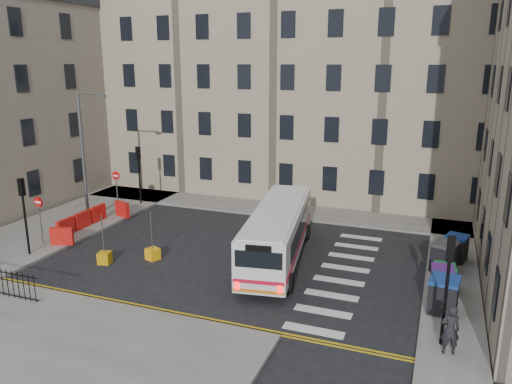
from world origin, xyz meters
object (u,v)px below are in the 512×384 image
Objects in this scene: wheelie_bin_e at (456,248)px; bollard_chevron at (105,258)px; wheelie_bin_c at (444,277)px; pedestrian at (450,330)px; wheelie_bin_a at (443,295)px; wheelie_bin_b at (442,280)px; wheelie_bin_d at (444,256)px; bus at (278,231)px; streetlamp at (83,156)px; bollard_yellow at (153,254)px.

wheelie_bin_e is 2.37× the size of bollard_chevron.
wheelie_bin_e reaches higher than bollard_chevron.
wheelie_bin_c is 0.63× the size of pedestrian.
pedestrian is (0.24, -3.18, 0.18)m from wheelie_bin_a.
wheelie_bin_b is 2.74m from wheelie_bin_d.
bollard_chevron is (-16.51, 2.71, -0.76)m from pedestrian.
bus is 10.43m from pedestrian.
bus is at bearing -154.10° from wheelie_bin_d.
wheelie_bin_a reaches higher than wheelie_bin_c.
bollard_chevron is (5.33, -5.36, -4.04)m from streetlamp.
bollard_yellow is 1.00× the size of bollard_chevron.
bus reaches higher than wheelie_bin_b.
wheelie_bin_d is (0.07, 2.74, 0.10)m from wheelie_bin_b.
streetlamp is 8.57m from bollard_chevron.
wheelie_bin_d is 1.63m from wheelie_bin_e.
wheelie_bin_c is 2.28m from wheelie_bin_d.
streetlamp reaches higher than pedestrian.
streetlamp is 22.07m from wheelie_bin_c.
streetlamp is 0.78× the size of bus.
bus is 8.59× the size of wheelie_bin_b.
wheelie_bin_a is 1.72m from wheelie_bin_b.
bus is at bearing 167.36° from wheelie_bin_b.
wheelie_bin_b is 0.85× the size of wheelie_bin_e.
wheelie_bin_a is 0.94× the size of wheelie_bin_d.
wheelie_bin_b is 0.48m from wheelie_bin_c.
wheelie_bin_a is at bearing -101.96° from pedestrian.
bollard_chevron is at bearing -171.95° from wheelie_bin_a.
bollard_yellow is at bearing -31.88° from pedestrian.
wheelie_bin_c is (0.01, 2.18, -0.15)m from wheelie_bin_a.
wheelie_bin_c is 1.92× the size of bollard_chevron.
bus is 8.16m from wheelie_bin_b.
bus is 8.99m from bollard_chevron.
wheelie_bin_e is at bearing 86.89° from wheelie_bin_d.
streetlamp is at bearing 151.26° from bollard_yellow.
bus is 8.20m from wheelie_bin_c.
wheelie_bin_a is (21.60, -4.89, -3.46)m from streetlamp.
bollard_chevron is at bearing -146.99° from wheelie_bin_d.
wheelie_bin_c is at bearing 5.28° from bollard_yellow.
wheelie_bin_a is 1.02× the size of wheelie_bin_e.
wheelie_bin_c is at bearing -73.05° from wheelie_bin_d.
pedestrian reaches higher than wheelie_bin_b.
streetlamp is 5.73× the size of wheelie_bin_e.
wheelie_bin_e is at bearing -108.05° from pedestrian.
wheelie_bin_b is at bearing 7.68° from bollard_chevron.
bollard_chevron is (-16.78, -6.46, -0.51)m from wheelie_bin_e.
bus is 17.33× the size of bollard_chevron.
streetlamp reaches higher than wheelie_bin_c.
bollard_chevron is (-8.17, -3.54, -1.30)m from bus.
streetlamp is 13.89m from bus.
wheelie_bin_d is (21.58, -0.44, -3.48)m from streetlamp.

